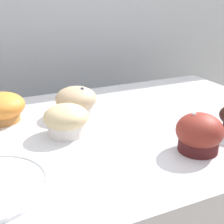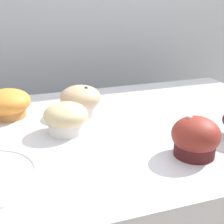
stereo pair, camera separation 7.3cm
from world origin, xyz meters
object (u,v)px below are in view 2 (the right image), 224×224
(muffin_front_center, at_px, (80,100))
(muffin_back_right, at_px, (66,118))
(muffin_front_left, at_px, (196,138))
(muffin_back_left, at_px, (8,104))

(muffin_front_center, bearing_deg, muffin_back_right, -119.53)
(muffin_front_center, bearing_deg, muffin_front_left, -60.63)
(muffin_front_center, relative_size, muffin_back_right, 1.05)
(muffin_front_center, xyz_separation_m, muffin_back_right, (-0.06, -0.10, -0.00))
(muffin_back_right, bearing_deg, muffin_front_center, 60.47)
(muffin_back_right, relative_size, muffin_front_left, 1.06)
(muffin_front_center, height_order, muffin_back_right, muffin_front_center)
(muffin_front_center, bearing_deg, muffin_back_left, 167.65)
(muffin_front_center, xyz_separation_m, muffin_back_left, (-0.19, 0.04, -0.00))
(muffin_back_left, distance_m, muffin_back_right, 0.19)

